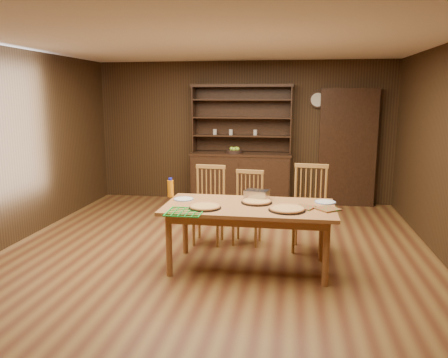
% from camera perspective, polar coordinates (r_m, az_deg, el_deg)
% --- Properties ---
extents(floor, '(6.00, 6.00, 0.00)m').
position_cam_1_polar(floor, '(5.59, -1.26, -9.82)').
color(floor, brown).
rests_on(floor, ground).
extents(room_shell, '(6.00, 6.00, 6.00)m').
position_cam_1_polar(room_shell, '(5.24, -1.34, 6.53)').
color(room_shell, white).
rests_on(room_shell, floor).
extents(china_hutch, '(1.84, 0.52, 2.17)m').
position_cam_1_polar(china_hutch, '(8.07, 2.23, 1.00)').
color(china_hutch, '#321C10').
rests_on(china_hutch, floor).
extents(doorway, '(1.00, 0.18, 2.10)m').
position_cam_1_polar(doorway, '(8.15, 15.79, 3.93)').
color(doorway, '#321C10').
rests_on(doorway, floor).
extents(wall_clock, '(0.30, 0.05, 0.30)m').
position_cam_1_polar(wall_clock, '(8.11, 12.14, 10.09)').
color(wall_clock, '#321C10').
rests_on(wall_clock, room_shell).
extents(dining_table, '(1.92, 0.96, 0.75)m').
position_cam_1_polar(dining_table, '(4.98, 3.30, -4.33)').
color(dining_table, '#A7673A').
rests_on(dining_table, floor).
extents(chair_left, '(0.44, 0.42, 1.05)m').
position_cam_1_polar(chair_left, '(5.94, -1.94, -2.97)').
color(chair_left, '#A9743A').
rests_on(chair_left, floor).
extents(chair_center, '(0.44, 0.43, 0.98)m').
position_cam_1_polar(chair_center, '(5.92, 3.16, -3.38)').
color(chair_center, '#A9743A').
rests_on(chair_center, floor).
extents(chair_right, '(0.50, 0.48, 1.11)m').
position_cam_1_polar(chair_right, '(5.75, 11.12, -3.31)').
color(chair_right, '#A9743A').
rests_on(chair_right, floor).
extents(pizza_left, '(0.36, 0.36, 0.04)m').
position_cam_1_polar(pizza_left, '(4.82, -2.52, -3.64)').
color(pizza_left, black).
rests_on(pizza_left, dining_table).
extents(pizza_right, '(0.40, 0.40, 0.04)m').
position_cam_1_polar(pizza_right, '(4.77, 8.23, -3.90)').
color(pizza_right, black).
rests_on(pizza_right, dining_table).
extents(pizza_center, '(0.36, 0.36, 0.04)m').
position_cam_1_polar(pizza_center, '(5.06, 4.29, -2.95)').
color(pizza_center, black).
rests_on(pizza_center, dining_table).
extents(cooling_rack, '(0.42, 0.42, 0.02)m').
position_cam_1_polar(cooling_rack, '(4.66, -5.14, -4.28)').
color(cooling_rack, '#0CA229').
rests_on(cooling_rack, dining_table).
extents(plate_left, '(0.24, 0.24, 0.02)m').
position_cam_1_polar(plate_left, '(5.23, -5.30, -2.62)').
color(plate_left, silver).
rests_on(plate_left, dining_table).
extents(plate_right, '(0.24, 0.24, 0.02)m').
position_cam_1_polar(plate_right, '(5.19, 13.09, -2.95)').
color(plate_right, silver).
rests_on(plate_right, dining_table).
extents(foil_dish, '(0.31, 0.25, 0.11)m').
position_cam_1_polar(foil_dish, '(5.24, 4.30, -2.05)').
color(foil_dish, white).
rests_on(foil_dish, dining_table).
extents(juice_bottle, '(0.07, 0.07, 0.24)m').
position_cam_1_polar(juice_bottle, '(5.38, -7.00, -1.18)').
color(juice_bottle, orange).
rests_on(juice_bottle, dining_table).
extents(pot_holder_a, '(0.31, 0.31, 0.02)m').
position_cam_1_polar(pot_holder_a, '(4.89, 13.36, -3.83)').
color(pot_holder_a, '#B6141C').
rests_on(pot_holder_a, dining_table).
extents(pot_holder_b, '(0.27, 0.27, 0.02)m').
position_cam_1_polar(pot_holder_b, '(4.91, 10.45, -3.64)').
color(pot_holder_b, '#B6141C').
rests_on(pot_holder_b, dining_table).
extents(fruit_bowl, '(0.30, 0.30, 0.12)m').
position_cam_1_polar(fruit_bowl, '(7.96, 1.38, 3.69)').
color(fruit_bowl, black).
rests_on(fruit_bowl, china_hutch).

